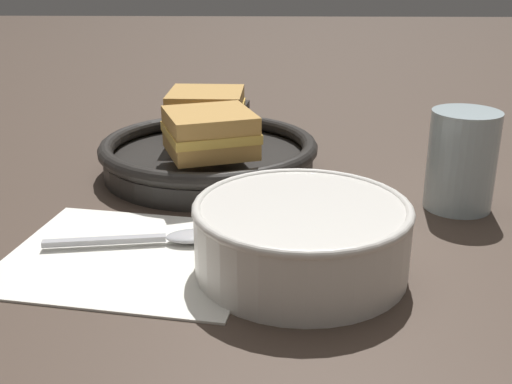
{
  "coord_description": "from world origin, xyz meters",
  "views": [
    {
      "loc": [
        0.03,
        -0.55,
        0.25
      ],
      "look_at": [
        0.02,
        0.02,
        0.03
      ],
      "focal_mm": 45.0,
      "sensor_mm": 36.0,
      "label": 1
    }
  ],
  "objects_px": {
    "spoon": "(170,237)",
    "sandwich_near_left": "(206,109)",
    "sandwich_near_right": "(210,132)",
    "soup_bowl": "(302,233)",
    "skillet": "(209,155)",
    "drinking_glass": "(462,160)"
  },
  "relations": [
    {
      "from": "sandwich_near_right",
      "to": "sandwich_near_left",
      "type": "bearing_deg",
      "value": 97.7
    },
    {
      "from": "spoon",
      "to": "drinking_glass",
      "type": "relative_size",
      "value": 1.58
    },
    {
      "from": "soup_bowl",
      "to": "skillet",
      "type": "xyz_separation_m",
      "value": [
        -0.1,
        0.25,
        -0.01
      ]
    },
    {
      "from": "soup_bowl",
      "to": "sandwich_near_left",
      "type": "xyz_separation_m",
      "value": [
        -0.11,
        0.3,
        0.03
      ]
    },
    {
      "from": "sandwich_near_right",
      "to": "drinking_glass",
      "type": "distance_m",
      "value": 0.27
    },
    {
      "from": "soup_bowl",
      "to": "sandwich_near_left",
      "type": "distance_m",
      "value": 0.32
    },
    {
      "from": "soup_bowl",
      "to": "skillet",
      "type": "distance_m",
      "value": 0.27
    },
    {
      "from": "skillet",
      "to": "drinking_glass",
      "type": "height_order",
      "value": "drinking_glass"
    },
    {
      "from": "skillet",
      "to": "sandwich_near_right",
      "type": "xyz_separation_m",
      "value": [
        0.01,
        -0.05,
        0.04
      ]
    },
    {
      "from": "spoon",
      "to": "sandwich_near_left",
      "type": "xyz_separation_m",
      "value": [
        0.01,
        0.25,
        0.06
      ]
    },
    {
      "from": "sandwich_near_right",
      "to": "soup_bowl",
      "type": "bearing_deg",
      "value": -64.5
    },
    {
      "from": "sandwich_near_left",
      "to": "sandwich_near_right",
      "type": "bearing_deg",
      "value": -82.3
    },
    {
      "from": "sandwich_near_right",
      "to": "skillet",
      "type": "bearing_deg",
      "value": 97.13
    },
    {
      "from": "soup_bowl",
      "to": "spoon",
      "type": "bearing_deg",
      "value": 158.5
    },
    {
      "from": "drinking_glass",
      "to": "soup_bowl",
      "type": "bearing_deg",
      "value": -139.33
    },
    {
      "from": "skillet",
      "to": "sandwich_near_right",
      "type": "bearing_deg",
      "value": -82.87
    },
    {
      "from": "soup_bowl",
      "to": "sandwich_near_right",
      "type": "bearing_deg",
      "value": 115.5
    },
    {
      "from": "spoon",
      "to": "sandwich_near_right",
      "type": "bearing_deg",
      "value": 72.22
    },
    {
      "from": "soup_bowl",
      "to": "sandwich_near_left",
      "type": "bearing_deg",
      "value": 109.64
    },
    {
      "from": "spoon",
      "to": "sandwich_near_left",
      "type": "distance_m",
      "value": 0.26
    },
    {
      "from": "soup_bowl",
      "to": "skillet",
      "type": "relative_size",
      "value": 0.49
    },
    {
      "from": "soup_bowl",
      "to": "drinking_glass",
      "type": "distance_m",
      "value": 0.22
    }
  ]
}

